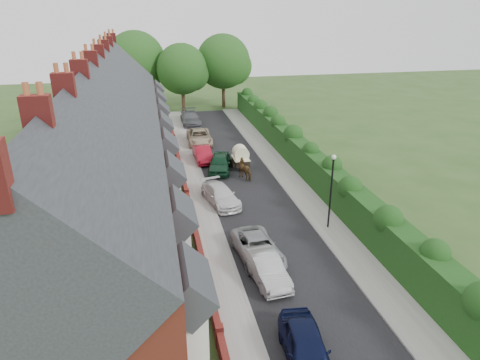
# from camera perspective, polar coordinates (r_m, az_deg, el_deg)

# --- Properties ---
(ground) EXTENTS (140.00, 140.00, 0.00)m
(ground) POSITION_cam_1_polar(r_m,az_deg,el_deg) (24.81, 7.85, -11.51)
(ground) COLOR #2D4C1E
(ground) RESTS_ON ground
(road) EXTENTS (6.00, 58.00, 0.02)m
(road) POSITION_cam_1_polar(r_m,az_deg,el_deg) (33.98, 0.96, -1.58)
(road) COLOR black
(road) RESTS_ON ground
(pavement_hedge_side) EXTENTS (2.20, 58.00, 0.12)m
(pavement_hedge_side) POSITION_cam_1_polar(r_m,az_deg,el_deg) (35.03, 7.51, -0.94)
(pavement_hedge_side) COLOR gray
(pavement_hedge_side) RESTS_ON ground
(pavement_house_side) EXTENTS (1.70, 58.00, 0.12)m
(pavement_house_side) POSITION_cam_1_polar(r_m,az_deg,el_deg) (33.39, -5.50, -2.04)
(pavement_house_side) COLOR gray
(pavement_house_side) RESTS_ON ground
(kerb_hedge_side) EXTENTS (0.18, 58.00, 0.13)m
(kerb_hedge_side) POSITION_cam_1_polar(r_m,az_deg,el_deg) (34.71, 5.87, -1.08)
(kerb_hedge_side) COLOR gray
(kerb_hedge_side) RESTS_ON ground
(kerb_house_side) EXTENTS (0.18, 58.00, 0.13)m
(kerb_house_side) POSITION_cam_1_polar(r_m,az_deg,el_deg) (33.47, -4.14, -1.92)
(kerb_house_side) COLOR gray
(kerb_house_side) RESTS_ON ground
(hedge) EXTENTS (2.10, 58.00, 2.85)m
(hedge) POSITION_cam_1_polar(r_m,az_deg,el_deg) (35.08, 10.42, 1.62)
(hedge) COLOR #163B12
(hedge) RESTS_ON ground
(terrace_row) EXTENTS (9.05, 40.50, 11.50)m
(terrace_row) POSITION_cam_1_polar(r_m,az_deg,el_deg) (30.91, -17.69, 3.75)
(terrace_row) COLOR #963826
(terrace_row) RESTS_ON ground
(garden_wall_row) EXTENTS (0.35, 40.35, 1.10)m
(garden_wall_row) POSITION_cam_1_polar(r_m,az_deg,el_deg) (32.23, -7.09, -2.25)
(garden_wall_row) COLOR maroon
(garden_wall_row) RESTS_ON ground
(lamppost) EXTENTS (0.32, 0.32, 5.16)m
(lamppost) POSITION_cam_1_polar(r_m,az_deg,el_deg) (27.74, 12.12, -0.34)
(lamppost) COLOR black
(lamppost) RESTS_ON ground
(tree_far_left) EXTENTS (7.14, 6.80, 9.29)m
(tree_far_left) POSITION_cam_1_polar(r_m,az_deg,el_deg) (60.14, -7.42, 14.31)
(tree_far_left) COLOR #332316
(tree_far_left) RESTS_ON ground
(tree_far_right) EXTENTS (7.98, 7.60, 10.31)m
(tree_far_right) POSITION_cam_1_polar(r_m,az_deg,el_deg) (62.80, -1.92, 15.35)
(tree_far_right) COLOR #332316
(tree_far_right) RESTS_ON ground
(tree_far_back) EXTENTS (8.40, 8.00, 10.82)m
(tree_far_back) POSITION_cam_1_polar(r_m,az_deg,el_deg) (62.82, -13.30, 15.08)
(tree_far_back) COLOR #332316
(tree_far_back) RESTS_ON ground
(car_navy) EXTENTS (2.18, 4.51, 1.48)m
(car_navy) POSITION_cam_1_polar(r_m,az_deg,el_deg) (18.92, 8.79, -21.22)
(car_navy) COLOR black
(car_navy) RESTS_ON ground
(car_silver_a) EXTENTS (1.95, 4.40, 1.40)m
(car_silver_a) POSITION_cam_1_polar(r_m,az_deg,el_deg) (23.39, 3.45, -11.55)
(car_silver_a) COLOR #A09FA4
(car_silver_a) RESTS_ON ground
(car_silver_b) EXTENTS (2.66, 5.04, 1.35)m
(car_silver_b) POSITION_cam_1_polar(r_m,az_deg,el_deg) (25.05, 2.38, -9.12)
(car_silver_b) COLOR #95989C
(car_silver_b) RESTS_ON ground
(car_white) EXTENTS (2.85, 4.94, 1.35)m
(car_white) POSITION_cam_1_polar(r_m,az_deg,el_deg) (31.78, -2.62, -2.04)
(car_white) COLOR silver
(car_white) RESTS_ON ground
(car_green) EXTENTS (2.92, 4.92, 1.57)m
(car_green) POSITION_cam_1_polar(r_m,az_deg,el_deg) (38.07, -2.70, 2.31)
(car_green) COLOR #10351F
(car_green) RESTS_ON ground
(car_red) EXTENTS (1.65, 4.31, 1.40)m
(car_red) POSITION_cam_1_polar(r_m,az_deg,el_deg) (40.78, -4.99, 3.48)
(car_red) COLOR maroon
(car_red) RESTS_ON ground
(car_beige) EXTENTS (2.62, 5.46, 1.50)m
(car_beige) POSITION_cam_1_polar(r_m,az_deg,el_deg) (46.10, -5.44, 5.73)
(car_beige) COLOR #C1AA8B
(car_beige) RESTS_ON ground
(car_grey) EXTENTS (2.31, 5.56, 1.61)m
(car_grey) POSITION_cam_1_polar(r_m,az_deg,el_deg) (54.10, -6.61, 8.19)
(car_grey) COLOR #575A5F
(car_grey) RESTS_ON ground
(horse) EXTENTS (1.60, 2.17, 1.67)m
(horse) POSITION_cam_1_polar(r_m,az_deg,el_deg) (36.34, 0.78, 1.43)
(horse) COLOR #543B1E
(horse) RESTS_ON ground
(horse_cart) EXTENTS (1.43, 3.15, 2.27)m
(horse_cart) POSITION_cam_1_polar(r_m,az_deg,el_deg) (38.14, 0.09, 3.19)
(horse_cart) COLOR black
(horse_cart) RESTS_ON ground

